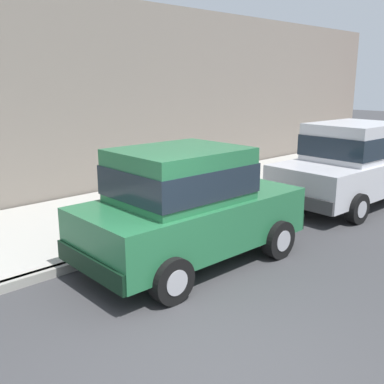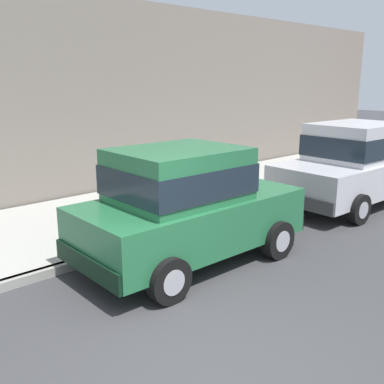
% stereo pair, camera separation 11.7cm
% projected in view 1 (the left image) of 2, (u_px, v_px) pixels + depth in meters
% --- Properties ---
extents(ground_plane, '(80.00, 80.00, 0.00)m').
position_uv_depth(ground_plane, '(216.00, 366.00, 4.58)').
color(ground_plane, '#38383A').
extents(curb, '(0.16, 64.00, 0.14)m').
position_uv_depth(curb, '(66.00, 268.00, 6.83)').
color(curb, gray).
rests_on(curb, ground).
extents(sidewalk, '(3.60, 64.00, 0.14)m').
position_uv_depth(sidewalk, '(18.00, 238.00, 8.10)').
color(sidewalk, '#A8A59E').
rests_on(sidewalk, ground).
extents(car_green_hatchback, '(2.00, 3.82, 1.88)m').
position_uv_depth(car_green_hatchback, '(187.00, 204.00, 6.97)').
color(car_green_hatchback, '#23663D').
rests_on(car_green_hatchback, ground).
extents(car_silver_sedan, '(2.16, 4.66, 1.92)m').
position_uv_depth(car_silver_sedan, '(354.00, 163.00, 10.45)').
color(car_silver_sedan, '#BCBCC1').
rests_on(car_silver_sedan, ground).
extents(dog_tan, '(0.54, 0.60, 0.49)m').
position_uv_depth(dog_tan, '(195.00, 190.00, 10.16)').
color(dog_tan, tan).
rests_on(dog_tan, sidewalk).
extents(fire_hydrant, '(0.34, 0.24, 0.72)m').
position_uv_depth(fire_hydrant, '(289.00, 176.00, 11.39)').
color(fire_hydrant, gold).
rests_on(fire_hydrant, sidewalk).
extents(building_facade, '(0.50, 20.00, 4.82)m').
position_uv_depth(building_facade, '(180.00, 96.00, 12.91)').
color(building_facade, slate).
rests_on(building_facade, ground).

